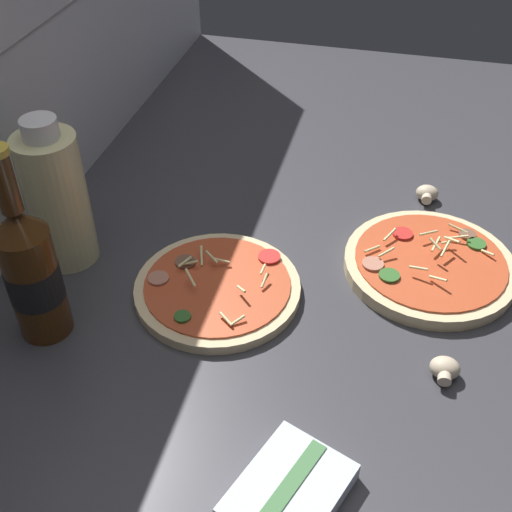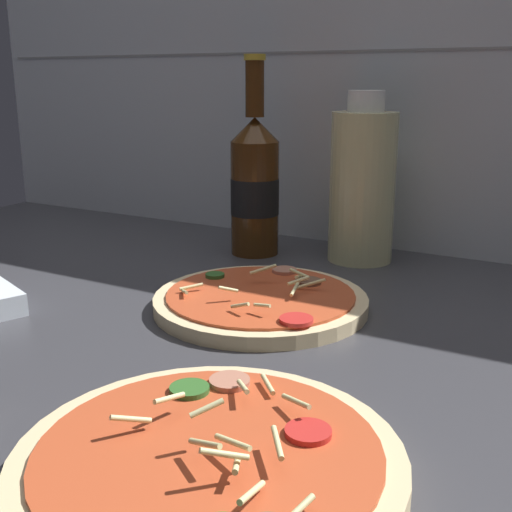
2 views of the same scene
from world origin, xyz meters
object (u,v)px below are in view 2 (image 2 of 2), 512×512
object	(u,v)px
pizza_far	(261,301)
pizza_near	(209,463)
beer_bottle	(255,184)
oil_bottle	(362,185)

from	to	relation	value
pizza_far	pizza_near	bearing A→B (deg)	-67.20
beer_bottle	oil_bottle	xyz separation A→B (cm)	(14.14, 3.89, 0.48)
pizza_far	oil_bottle	world-z (taller)	oil_bottle
pizza_far	oil_bottle	size ratio (longest dim) A/B	1.02
pizza_near	pizza_far	bearing A→B (deg)	112.80
beer_bottle	oil_bottle	world-z (taller)	beer_bottle
pizza_near	beer_bottle	xyz separation A→B (cm)	(-23.54, 47.68, 8.73)
pizza_near	oil_bottle	bearing A→B (deg)	100.33
pizza_near	pizza_far	distance (cm)	30.47
pizza_far	beer_bottle	size ratio (longest dim) A/B	0.85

